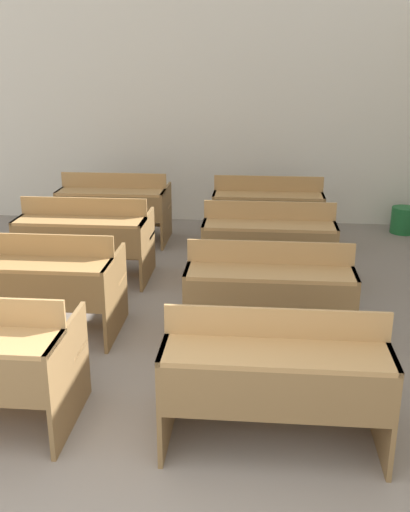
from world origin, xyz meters
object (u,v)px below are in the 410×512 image
(bench_second_right, at_px, (269,290))
(bench_third_right, at_px, (269,241))
(bench_back_right, at_px, (268,209))
(bench_third_left, at_px, (85,236))
(bench_front_right, at_px, (274,372))
(bench_second_left, at_px, (38,281))
(bench_back_left, at_px, (115,205))
(wastepaper_bin, at_px, (404,220))

(bench_second_right, height_order, bench_third_right, same)
(bench_back_right, bearing_deg, bench_third_left, -145.27)
(bench_front_right, bearing_deg, bench_second_right, 90.76)
(bench_second_left, distance_m, bench_back_left, 2.54)
(bench_third_right, height_order, bench_back_left, same)
(bench_third_left, bearing_deg, bench_third_right, 0.14)
(bench_back_left, distance_m, wastepaper_bin, 3.64)
(wastepaper_bin, bearing_deg, bench_front_right, -111.06)
(bench_front_right, relative_size, bench_second_left, 1.00)
(bench_front_right, distance_m, bench_second_left, 2.26)
(bench_front_right, bearing_deg, bench_back_left, 115.62)
(bench_third_left, xyz_separation_m, bench_back_right, (1.82, 1.26, 0.00))
(bench_second_left, relative_size, bench_second_right, 1.00)
(bench_second_left, bearing_deg, bench_second_right, -0.89)
(bench_front_right, xyz_separation_m, bench_second_right, (-0.02, 1.25, 0.00))
(bench_third_right, distance_m, bench_back_right, 1.26)
(bench_second_right, bearing_deg, bench_third_right, 89.52)
(bench_back_right, bearing_deg, bench_second_left, -126.36)
(bench_second_right, relative_size, bench_back_left, 1.00)
(bench_second_left, bearing_deg, wastepaper_bin, 41.88)
(bench_front_right, height_order, bench_third_left, same)
(bench_back_left, bearing_deg, bench_second_right, -54.73)
(wastepaper_bin, bearing_deg, bench_back_left, -169.19)
(bench_front_right, relative_size, bench_second_right, 1.00)
(bench_front_right, height_order, bench_back_left, same)
(bench_front_right, xyz_separation_m, bench_second_left, (-1.86, 1.28, 0.00))
(bench_front_right, xyz_separation_m, bench_third_left, (-1.83, 2.53, 0.00))
(bench_second_left, height_order, bench_back_right, same)
(bench_second_left, distance_m, wastepaper_bin, 4.83)
(bench_back_left, bearing_deg, bench_front_right, -64.38)
(bench_back_right, bearing_deg, bench_third_right, -90.11)
(bench_second_right, height_order, bench_back_left, same)
(bench_second_right, xyz_separation_m, bench_back_right, (0.01, 2.54, 0.00))
(bench_front_right, bearing_deg, bench_back_right, 90.05)
(bench_second_right, bearing_deg, bench_front_right, -89.24)
(bench_second_left, relative_size, bench_third_left, 1.00)
(bench_back_left, relative_size, wastepaper_bin, 3.79)
(bench_back_right, height_order, wastepaper_bin, bench_back_right)
(bench_back_left, distance_m, bench_back_right, 1.83)
(bench_third_left, relative_size, wastepaper_bin, 3.79)
(bench_front_right, bearing_deg, bench_second_left, 145.37)
(bench_front_right, xyz_separation_m, wastepaper_bin, (1.73, 4.50, -0.28))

